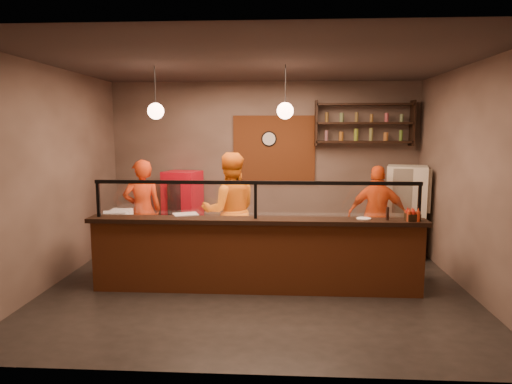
# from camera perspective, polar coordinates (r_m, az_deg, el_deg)

# --- Properties ---
(floor) EXTENTS (6.00, 6.00, 0.00)m
(floor) POSITION_cam_1_polar(r_m,az_deg,el_deg) (6.90, 0.09, -11.51)
(floor) COLOR black
(floor) RESTS_ON ground
(ceiling) EXTENTS (6.00, 6.00, 0.00)m
(ceiling) POSITION_cam_1_polar(r_m,az_deg,el_deg) (6.57, 0.10, 15.85)
(ceiling) COLOR #39302C
(ceiling) RESTS_ON wall_back
(wall_back) EXTENTS (6.00, 0.00, 6.00)m
(wall_back) POSITION_cam_1_polar(r_m,az_deg,el_deg) (9.03, 1.00, 3.49)
(wall_back) COLOR #766257
(wall_back) RESTS_ON floor
(wall_left) EXTENTS (0.00, 5.00, 5.00)m
(wall_left) POSITION_cam_1_polar(r_m,az_deg,el_deg) (7.35, -23.97, 1.82)
(wall_left) COLOR #766257
(wall_left) RESTS_ON floor
(wall_right) EXTENTS (0.00, 5.00, 5.00)m
(wall_right) POSITION_cam_1_polar(r_m,az_deg,el_deg) (7.04, 25.27, 1.51)
(wall_right) COLOR #766257
(wall_right) RESTS_ON floor
(wall_front) EXTENTS (6.00, 0.00, 6.00)m
(wall_front) POSITION_cam_1_polar(r_m,az_deg,el_deg) (4.07, -1.89, -1.85)
(wall_front) COLOR #766257
(wall_front) RESTS_ON floor
(brick_patch) EXTENTS (1.60, 0.04, 1.30)m
(brick_patch) POSITION_cam_1_polar(r_m,az_deg,el_deg) (8.98, 2.27, 5.38)
(brick_patch) COLOR brown
(brick_patch) RESTS_ON wall_back
(service_counter) EXTENTS (4.60, 0.25, 1.00)m
(service_counter) POSITION_cam_1_polar(r_m,az_deg,el_deg) (6.46, -0.06, -8.20)
(service_counter) COLOR brown
(service_counter) RESTS_ON floor
(counter_ledge) EXTENTS (4.70, 0.37, 0.06)m
(counter_ledge) POSITION_cam_1_polar(r_m,az_deg,el_deg) (6.33, -0.06, -3.59)
(counter_ledge) COLOR black
(counter_ledge) RESTS_ON service_counter
(worktop_cabinet) EXTENTS (4.60, 0.75, 0.85)m
(worktop_cabinet) POSITION_cam_1_polar(r_m,az_deg,el_deg) (6.96, 0.19, -7.66)
(worktop_cabinet) COLOR gray
(worktop_cabinet) RESTS_ON floor
(worktop) EXTENTS (4.60, 0.75, 0.05)m
(worktop) POSITION_cam_1_polar(r_m,az_deg,el_deg) (6.85, 0.19, -4.03)
(worktop) COLOR silver
(worktop) RESTS_ON worktop_cabinet
(sneeze_guard) EXTENTS (4.50, 0.05, 0.52)m
(sneeze_guard) POSITION_cam_1_polar(r_m,az_deg,el_deg) (6.27, -0.06, -0.54)
(sneeze_guard) COLOR white
(sneeze_guard) RESTS_ON counter_ledge
(wall_shelving) EXTENTS (1.84, 0.28, 0.85)m
(wall_shelving) POSITION_cam_1_polar(r_m,az_deg,el_deg) (8.95, 13.34, 8.37)
(wall_shelving) COLOR black
(wall_shelving) RESTS_ON wall_back
(wall_clock) EXTENTS (0.30, 0.04, 0.30)m
(wall_clock) POSITION_cam_1_polar(r_m,az_deg,el_deg) (8.96, 1.64, 6.66)
(wall_clock) COLOR black
(wall_clock) RESTS_ON wall_back
(pendant_left) EXTENTS (0.24, 0.24, 0.77)m
(pendant_left) POSITION_cam_1_polar(r_m,az_deg,el_deg) (6.96, -12.43, 9.86)
(pendant_left) COLOR black
(pendant_left) RESTS_ON ceiling
(pendant_right) EXTENTS (0.24, 0.24, 0.77)m
(pendant_right) POSITION_cam_1_polar(r_m,az_deg,el_deg) (6.70, 3.67, 10.11)
(pendant_right) COLOR black
(pendant_right) RESTS_ON ceiling
(cook_left) EXTENTS (0.76, 0.65, 1.77)m
(cook_left) POSITION_cam_1_polar(r_m,az_deg,el_deg) (8.15, -13.99, -2.27)
(cook_left) COLOR red
(cook_left) RESTS_ON floor
(cook_mid) EXTENTS (1.08, 0.92, 1.92)m
(cook_mid) POSITION_cam_1_polar(r_m,az_deg,el_deg) (7.47, -3.28, -2.40)
(cook_mid) COLOR orange
(cook_mid) RESTS_ON floor
(cook_right) EXTENTS (1.03, 0.55, 1.68)m
(cook_right) POSITION_cam_1_polar(r_m,az_deg,el_deg) (8.03, 14.95, -2.79)
(cook_right) COLOR #EA5116
(cook_right) RESTS_ON floor
(fridge) EXTENTS (0.82, 0.79, 1.64)m
(fridge) POSITION_cam_1_polar(r_m,az_deg,el_deg) (8.67, 18.21, -2.28)
(fridge) COLOR beige
(fridge) RESTS_ON floor
(red_cooler) EXTENTS (0.75, 0.71, 1.48)m
(red_cooler) POSITION_cam_1_polar(r_m,az_deg,el_deg) (8.99, -9.12, -2.14)
(red_cooler) COLOR red
(red_cooler) RESTS_ON floor
(pizza_dough) EXTENTS (0.59, 0.59, 0.01)m
(pizza_dough) POSITION_cam_1_polar(r_m,az_deg,el_deg) (6.83, 6.47, -3.85)
(pizza_dough) COLOR beige
(pizza_dough) RESTS_ON worktop
(prep_tub_a) EXTENTS (0.39, 0.36, 0.16)m
(prep_tub_a) POSITION_cam_1_polar(r_m,az_deg,el_deg) (7.18, -17.27, -2.98)
(prep_tub_a) COLOR silver
(prep_tub_a) RESTS_ON worktop
(prep_tub_b) EXTENTS (0.33, 0.27, 0.15)m
(prep_tub_b) POSITION_cam_1_polar(r_m,az_deg,el_deg) (7.37, -16.47, -2.70)
(prep_tub_b) COLOR white
(prep_tub_b) RESTS_ON worktop
(prep_tub_c) EXTENTS (0.42, 0.39, 0.17)m
(prep_tub_c) POSITION_cam_1_polar(r_m,az_deg,el_deg) (6.70, -8.79, -3.43)
(prep_tub_c) COLOR silver
(prep_tub_c) RESTS_ON worktop
(rolling_pin) EXTENTS (0.34, 0.24, 0.06)m
(rolling_pin) POSITION_cam_1_polar(r_m,az_deg,el_deg) (6.92, -6.33, -3.49)
(rolling_pin) COLOR #CDCF22
(rolling_pin) RESTS_ON worktop
(condiment_caddy) EXTENTS (0.20, 0.17, 0.10)m
(condiment_caddy) POSITION_cam_1_polar(r_m,az_deg,el_deg) (6.50, 18.98, -3.01)
(condiment_caddy) COLOR black
(condiment_caddy) RESTS_ON counter_ledge
(pepper_mill) EXTENTS (0.05, 0.05, 0.18)m
(pepper_mill) POSITION_cam_1_polar(r_m,az_deg,el_deg) (6.44, 16.11, -2.61)
(pepper_mill) COLOR black
(pepper_mill) RESTS_ON counter_ledge
(small_plate) EXTENTS (0.25, 0.25, 0.01)m
(small_plate) POSITION_cam_1_polar(r_m,az_deg,el_deg) (6.46, 13.32, -3.25)
(small_plate) COLOR silver
(small_plate) RESTS_ON counter_ledge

